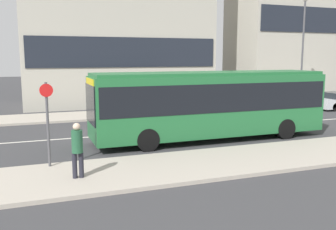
% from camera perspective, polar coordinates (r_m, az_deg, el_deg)
% --- Properties ---
extents(ground_plane, '(120.00, 120.00, 0.00)m').
position_cam_1_polar(ground_plane, '(18.84, -7.26, -3.00)').
color(ground_plane, '#3A3A3D').
extents(sidewalk_near, '(44.00, 3.50, 0.13)m').
position_cam_1_polar(sidewalk_near, '(13.00, -0.92, -8.11)').
color(sidewalk_near, '#B2A899').
rests_on(sidewalk_near, ground_plane).
extents(sidewalk_far, '(44.00, 3.50, 0.13)m').
position_cam_1_polar(sidewalk_far, '(24.87, -10.54, -0.03)').
color(sidewalk_far, '#B2A899').
rests_on(sidewalk_far, ground_plane).
extents(lane_centerline, '(41.80, 0.16, 0.01)m').
position_cam_1_polar(lane_centerline, '(18.84, -7.26, -2.99)').
color(lane_centerline, silver).
rests_on(lane_centerline, ground_plane).
extents(apartment_block_left_tower, '(14.86, 6.76, 15.16)m').
position_cam_1_polar(apartment_block_left_tower, '(31.79, -7.93, 15.54)').
color(apartment_block_left_tower, '#B7B2A3').
rests_on(apartment_block_left_tower, ground_plane).
extents(city_bus, '(11.05, 2.60, 3.16)m').
position_cam_1_polar(city_bus, '(17.52, 6.41, 2.16)').
color(city_bus, '#236B38').
rests_on(city_bus, ground_plane).
extents(parked_car_0, '(4.46, 1.89, 1.40)m').
position_cam_1_polar(parked_car_0, '(27.01, 16.55, 1.72)').
color(parked_car_0, '#A39E84').
rests_on(parked_car_0, ground_plane).
extents(pedestrian_near_stop, '(0.35, 0.34, 1.74)m').
position_cam_1_polar(pedestrian_near_stop, '(11.88, -13.66, -4.74)').
color(pedestrian_near_stop, '#23232D').
rests_on(pedestrian_near_stop, sidewalk_near).
extents(bus_stop_sign, '(0.44, 0.12, 2.90)m').
position_cam_1_polar(bus_stop_sign, '(13.26, -17.89, -0.45)').
color(bus_stop_sign, '#4C4C51').
rests_on(bus_stop_sign, sidewalk_near).
extents(street_lamp, '(0.36, 0.36, 8.15)m').
position_cam_1_polar(street_lamp, '(30.56, 19.89, 10.52)').
color(street_lamp, '#4C4C51').
rests_on(street_lamp, sidewalk_far).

